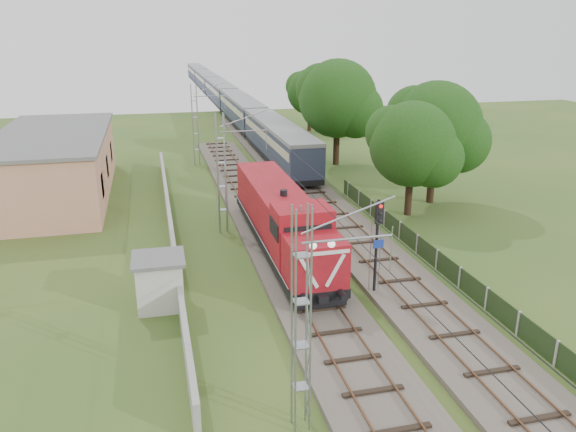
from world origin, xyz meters
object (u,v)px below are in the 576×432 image
object	(u,v)px
coach_rake	(220,92)
signal_post	(378,231)
relay_hut	(160,281)
locomotive	(282,219)

from	to	relation	value
coach_rake	signal_post	world-z (taller)	signal_post
coach_rake	relay_hut	distance (m)	74.94
coach_rake	relay_hut	world-z (taller)	coach_rake
relay_hut	signal_post	bearing A→B (deg)	-8.32
coach_rake	relay_hut	size ratio (longest dim) A/B	43.38
locomotive	coach_rake	bearing A→B (deg)	85.83
signal_post	relay_hut	size ratio (longest dim) A/B	1.98
coach_rake	relay_hut	xyz separation A→B (m)	(-12.40, -73.90, -1.20)
relay_hut	coach_rake	bearing A→B (deg)	80.47
signal_post	relay_hut	distance (m)	11.01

